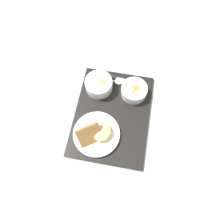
# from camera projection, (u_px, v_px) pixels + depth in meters

# --- Properties ---
(ground_plane) EXTENTS (4.00, 4.00, 0.00)m
(ground_plane) POSITION_uv_depth(u_px,v_px,m) (112.00, 115.00, 0.90)
(ground_plane) COLOR #99A3AD
(serving_tray) EXTENTS (0.44, 0.33, 0.01)m
(serving_tray) POSITION_uv_depth(u_px,v_px,m) (112.00, 115.00, 0.89)
(serving_tray) COLOR black
(serving_tray) RESTS_ON ground_plane
(bowl_salad) EXTENTS (0.12, 0.12, 0.05)m
(bowl_salad) POSITION_uv_depth(u_px,v_px,m) (134.00, 90.00, 0.90)
(bowl_salad) COLOR white
(bowl_salad) RESTS_ON serving_tray
(bowl_soup) EXTENTS (0.12, 0.12, 0.06)m
(bowl_soup) POSITION_uv_depth(u_px,v_px,m) (99.00, 84.00, 0.90)
(bowl_soup) COLOR white
(bowl_soup) RESTS_ON serving_tray
(plate_main) EXTENTS (0.20, 0.20, 0.09)m
(plate_main) POSITION_uv_depth(u_px,v_px,m) (97.00, 133.00, 0.83)
(plate_main) COLOR white
(plate_main) RESTS_ON serving_tray
(knife) EXTENTS (0.03, 0.19, 0.01)m
(knife) POSITION_uv_depth(u_px,v_px,m) (111.00, 77.00, 0.95)
(knife) COLOR silver
(knife) RESTS_ON serving_tray
(spoon) EXTENTS (0.03, 0.16, 0.01)m
(spoon) POSITION_uv_depth(u_px,v_px,m) (112.00, 81.00, 0.94)
(spoon) COLOR silver
(spoon) RESTS_ON serving_tray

